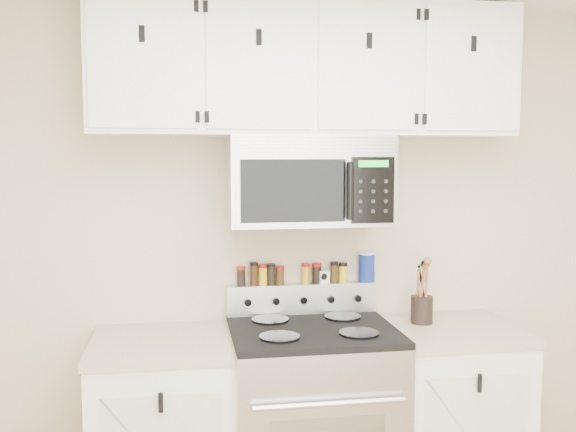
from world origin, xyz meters
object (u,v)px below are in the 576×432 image
at_px(microwave, 308,180).
at_px(range, 313,423).
at_px(utensil_crock, 422,307).
at_px(salt_canister, 367,267).

bearing_deg(microwave, range, -90.23).
relative_size(utensil_crock, salt_canister, 2.07).
xyz_separation_m(range, salt_canister, (0.34, 0.28, 0.69)).
distance_m(microwave, salt_canister, 0.59).
distance_m(range, microwave, 1.15).
bearing_deg(utensil_crock, salt_canister, 140.80).
xyz_separation_m(range, microwave, (0.00, 0.13, 1.14)).
height_order(range, salt_canister, salt_canister).
xyz_separation_m(microwave, utensil_crock, (0.57, -0.03, -0.63)).
height_order(microwave, salt_canister, microwave).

